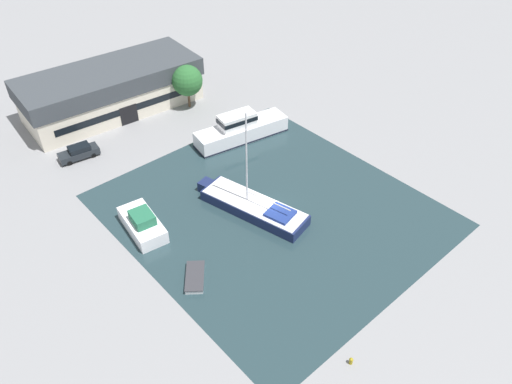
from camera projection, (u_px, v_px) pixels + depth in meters
name	position (u px, v px, depth m)	size (l,w,h in m)	color
ground_plane	(271.00, 210.00, 52.23)	(440.00, 440.00, 0.00)	gray
water_canal	(271.00, 210.00, 52.22)	(28.54, 31.55, 0.01)	#23383D
warehouse_building	(112.00, 89.00, 66.55)	(24.07, 11.22, 5.93)	beige
quay_tree_near_building	(187.00, 81.00, 66.55)	(4.14, 4.14, 5.99)	brown
parked_car	(79.00, 152.00, 59.01)	(4.85, 2.41, 1.64)	#1E2328
sailboat_moored	(253.00, 206.00, 51.67)	(6.01, 13.03, 11.51)	#19234C
motor_cruiser	(241.00, 130.00, 61.89)	(12.43, 5.17, 3.66)	white
small_dinghy	(195.00, 277.00, 44.77)	(3.54, 3.83, 0.50)	white
cabin_boat	(142.00, 224.00, 49.23)	(3.65, 6.46, 2.47)	white
mooring_bollard	(351.00, 361.00, 38.19)	(0.32, 0.32, 0.65)	olive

